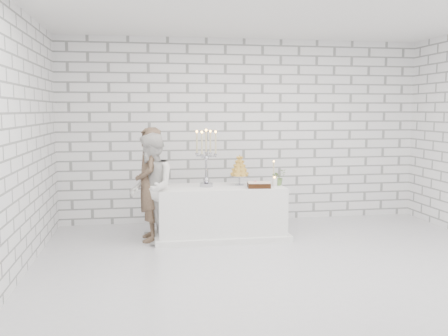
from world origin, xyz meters
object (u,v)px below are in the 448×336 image
at_px(groom, 149,184).
at_px(croquembouche, 239,170).
at_px(cake_table, 221,212).
at_px(bride, 152,188).
at_px(candelabra, 206,158).

relative_size(groom, croquembouche, 3.56).
xyz_separation_m(cake_table, bride, (-0.99, -0.15, 0.39)).
height_order(cake_table, candelabra, candelabra).
distance_m(cake_table, bride, 1.08).
distance_m(groom, candelabra, 0.89).
bearing_deg(cake_table, candelabra, -179.30).
relative_size(candelabra, croquembouche, 1.83).
distance_m(cake_table, groom, 1.11).
xyz_separation_m(cake_table, croquembouche, (0.29, 0.07, 0.60)).
relative_size(cake_table, croquembouche, 3.99).
relative_size(groom, bride, 1.04).
distance_m(groom, bride, 0.15).
xyz_separation_m(groom, bride, (0.03, -0.14, -0.03)).
distance_m(cake_table, candelabra, 0.82).
height_order(cake_table, croquembouche, croquembouche).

